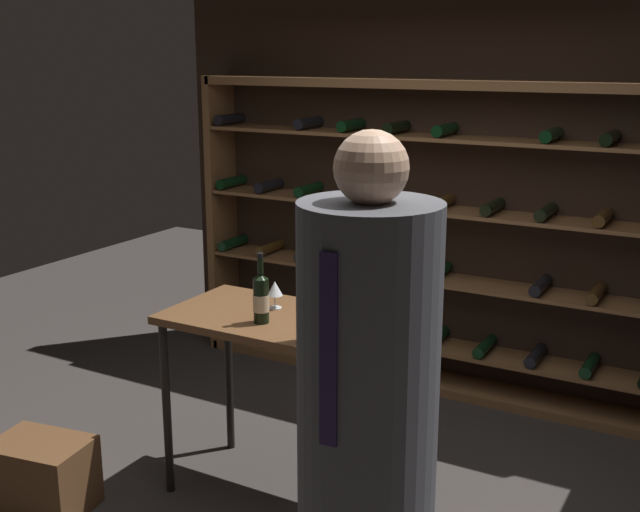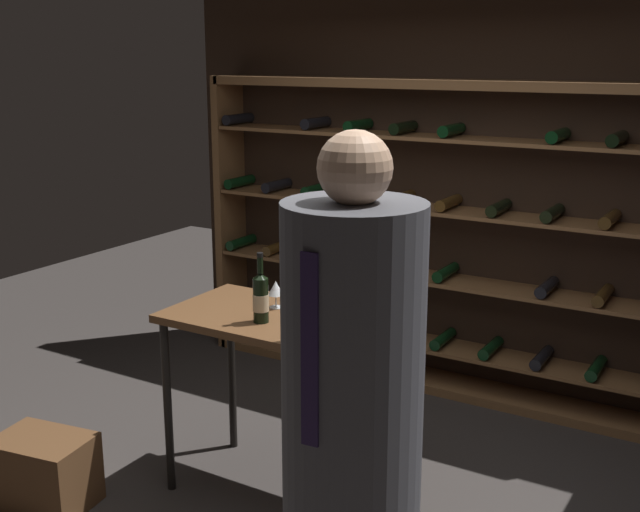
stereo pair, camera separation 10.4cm
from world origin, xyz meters
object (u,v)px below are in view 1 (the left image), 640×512
Objects in this scene: tasting_table at (284,339)px; wine_glass_stemmed_center at (275,290)px; wine_bottle_amber_reserve at (261,298)px; wine_rack at (418,239)px; wine_glass_stemmed_left at (369,312)px; wine_bottle_red_label at (306,312)px; wine_crate at (42,475)px; person_guest_plum_blouse at (367,439)px.

tasting_table is 8.35× the size of wine_glass_stemmed_center.
wine_glass_stemmed_center is (-0.06, 0.22, -0.03)m from wine_bottle_amber_reserve.
wine_glass_stemmed_center is at bearing -94.41° from wine_rack.
wine_bottle_red_label is at bearing -124.40° from wine_glass_stemmed_left.
wine_crate is (-1.00, -2.42, -0.85)m from wine_rack.
wine_crate is 1.37× the size of wine_bottle_amber_reserve.
wine_bottle_amber_reserve is 0.88× the size of wine_bottle_red_label.
person_guest_plum_blouse is at bearing -70.17° from wine_rack.
person_guest_plum_blouse reaches higher than wine_bottle_red_label.
wine_bottle_amber_reserve is (0.94, 0.60, 0.92)m from wine_crate.
wine_rack is 3.14m from person_guest_plum_blouse.
person_guest_plum_blouse is at bearing -51.62° from wine_bottle_red_label.
wine_bottle_amber_reserve is at bearing 130.78° from person_guest_plum_blouse.
wine_rack is 1.60m from wine_glass_stemmed_center.
tasting_table is 1.67m from person_guest_plum_blouse.
person_guest_plum_blouse is 14.36× the size of wine_glass_stemmed_center.
tasting_table is 2.49× the size of wine_crate.
wine_rack is 9.48× the size of wine_bottle_amber_reserve.
wine_crate is at bearing 161.64° from person_guest_plum_blouse.
wine_glass_stemmed_left reaches higher than tasting_table.
wine_glass_stemmed_center is at bearing 105.77° from wine_bottle_amber_reserve.
wine_bottle_red_label is 2.88× the size of wine_glass_stemmed_left.
wine_glass_stemmed_center is at bearing 138.63° from tasting_table.
wine_rack reaches higher than wine_glass_stemmed_center.
wine_glass_stemmed_left is at bearing 16.13° from wine_bottle_amber_reserve.
wine_rack reaches higher than wine_glass_stemmed_left.
wine_bottle_amber_reserve is at bearing -163.87° from wine_glass_stemmed_left.
tasting_table is at bearing -90.26° from wine_rack.
wine_bottle_red_label is 0.33m from wine_glass_stemmed_left.
wine_crate is 1.50m from wine_glass_stemmed_center.
wine_rack is 24.13× the size of wine_glass_stemmed_left.
wine_glass_stemmed_center is at bearing 43.15° from wine_crate.
person_guest_plum_blouse reaches higher than wine_bottle_amber_reserve.
person_guest_plum_blouse reaches higher than wine_glass_stemmed_center.
wine_rack reaches higher than wine_bottle_amber_reserve.
person_guest_plum_blouse is 1.59m from wine_bottle_amber_reserve.
person_guest_plum_blouse is 15.02× the size of wine_glass_stemmed_left.
wine_bottle_amber_reserve is (-1.12, 1.13, -0.04)m from person_guest_plum_blouse.
tasting_table is at bearing 36.00° from wine_crate.
wine_rack is at bearing 88.10° from wine_bottle_amber_reserve.
wine_bottle_red_label is 0.52m from wine_glass_stemmed_center.
wine_glass_stemmed_center is (-0.12, -1.60, 0.04)m from wine_rack.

